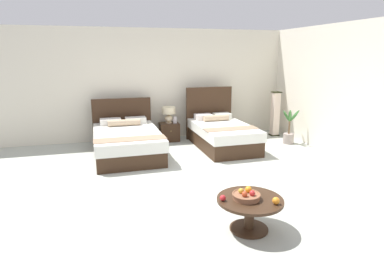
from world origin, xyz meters
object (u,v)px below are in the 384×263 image
(loose_apple, at_px, (223,198))
(nightstand, at_px, (169,132))
(fruit_bowl, at_px, (246,195))
(loose_orange, at_px, (276,201))
(table_lamp, at_px, (169,113))
(floor_lamp_corner, at_px, (275,114))
(bed_near_window, at_px, (127,141))
(bed_near_corner, at_px, (222,134))
(coffee_table, at_px, (250,207))
(potted_palm, at_px, (289,132))
(vase, at_px, (175,120))

(loose_apple, bearing_deg, nightstand, 86.56)
(nightstand, height_order, fruit_bowl, fruit_bowl)
(fruit_bowl, relative_size, loose_orange, 3.95)
(table_lamp, distance_m, fruit_bowl, 4.62)
(table_lamp, bearing_deg, loose_apple, -93.42)
(fruit_bowl, bearing_deg, floor_lamp_corner, 57.03)
(bed_near_window, relative_size, nightstand, 4.70)
(table_lamp, xyz_separation_m, floor_lamp_corner, (2.87, -0.23, -0.13))
(bed_near_corner, distance_m, nightstand, 1.41)
(coffee_table, height_order, potted_palm, potted_palm)
(bed_near_corner, distance_m, table_lamp, 1.48)
(fruit_bowl, distance_m, potted_palm, 4.49)
(bed_near_corner, xyz_separation_m, table_lamp, (-1.08, 0.93, 0.40))
(table_lamp, distance_m, coffee_table, 4.64)
(nightstand, distance_m, loose_apple, 4.58)
(fruit_bowl, bearing_deg, loose_orange, -39.37)
(vase, xyz_separation_m, fruit_bowl, (-0.12, -4.55, -0.07))
(bed_near_corner, relative_size, floor_lamp_corner, 1.73)
(bed_near_corner, xyz_separation_m, potted_palm, (1.71, -0.15, -0.03))
(fruit_bowl, distance_m, loose_orange, 0.36)
(vase, height_order, loose_orange, vase)
(nightstand, relative_size, loose_apple, 6.45)
(nightstand, distance_m, floor_lamp_corner, 2.90)
(loose_orange, xyz_separation_m, potted_palm, (2.49, 3.76, -0.17))
(coffee_table, bearing_deg, potted_palm, 52.51)
(loose_apple, relative_size, floor_lamp_corner, 0.06)
(bed_near_corner, height_order, vase, bed_near_corner)
(loose_apple, bearing_deg, coffee_table, -5.62)
(vase, relative_size, floor_lamp_corner, 0.14)
(loose_orange, bearing_deg, nightstand, 93.57)
(nightstand, bearing_deg, vase, -15.60)
(bed_near_window, xyz_separation_m, potted_palm, (3.92, -0.14, -0.01))
(vase, bearing_deg, coffee_table, -90.89)
(fruit_bowl, bearing_deg, nightstand, 90.29)
(loose_apple, xyz_separation_m, floor_lamp_corner, (3.14, 4.35, 0.14))
(table_lamp, bearing_deg, coffee_table, -89.10)
(fruit_bowl, distance_m, floor_lamp_corner, 5.23)
(bed_near_window, height_order, table_lamp, bed_near_window)
(vase, xyz_separation_m, coffee_table, (-0.07, -4.56, -0.23))
(bed_near_corner, relative_size, table_lamp, 5.03)
(loose_orange, bearing_deg, fruit_bowl, 140.63)
(vase, distance_m, loose_orange, 4.78)
(vase, distance_m, potted_palm, 2.84)
(coffee_table, distance_m, loose_orange, 0.36)
(bed_near_corner, relative_size, loose_orange, 23.27)
(loose_apple, distance_m, floor_lamp_corner, 5.37)
(table_lamp, bearing_deg, fruit_bowl, -89.71)
(bed_near_window, xyz_separation_m, bed_near_corner, (2.21, 0.01, 0.02))
(coffee_table, bearing_deg, bed_near_corner, 74.74)
(bed_near_window, bearing_deg, nightstand, 38.83)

